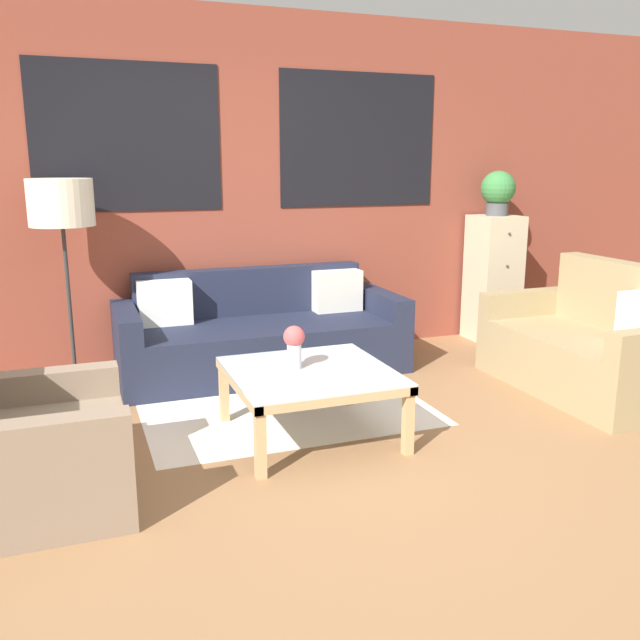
{
  "coord_description": "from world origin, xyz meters",
  "views": [
    {
      "loc": [
        -1.43,
        -3.05,
        1.61
      ],
      "look_at": [
        0.16,
        1.23,
        0.55
      ],
      "focal_mm": 38.0,
      "sensor_mm": 36.0,
      "label": 1
    }
  ],
  "objects_px": {
    "floor_lamp": "(61,208)",
    "settee_vintage": "(590,349)",
    "couch_dark": "(261,337)",
    "flower_vase": "(294,343)",
    "drawer_cabinet": "(493,278)",
    "potted_plant": "(498,191)",
    "armchair_corner": "(32,451)",
    "coffee_table": "(310,379)"
  },
  "relations": [
    {
      "from": "drawer_cabinet",
      "to": "potted_plant",
      "type": "height_order",
      "value": "potted_plant"
    },
    {
      "from": "couch_dark",
      "to": "floor_lamp",
      "type": "xyz_separation_m",
      "value": [
        -1.39,
        0.05,
        1.03
      ]
    },
    {
      "from": "settee_vintage",
      "to": "coffee_table",
      "type": "height_order",
      "value": "settee_vintage"
    },
    {
      "from": "coffee_table",
      "to": "flower_vase",
      "type": "bearing_deg",
      "value": 142.16
    },
    {
      "from": "potted_plant",
      "to": "settee_vintage",
      "type": "bearing_deg",
      "value": -97.2
    },
    {
      "from": "armchair_corner",
      "to": "coffee_table",
      "type": "bearing_deg",
      "value": 12.12
    },
    {
      "from": "couch_dark",
      "to": "armchair_corner",
      "type": "bearing_deg",
      "value": -132.97
    },
    {
      "from": "floor_lamp",
      "to": "armchair_corner",
      "type": "bearing_deg",
      "value": -96.89
    },
    {
      "from": "floor_lamp",
      "to": "flower_vase",
      "type": "xyz_separation_m",
      "value": [
        1.23,
        -1.39,
        -0.73
      ]
    },
    {
      "from": "settee_vintage",
      "to": "drawer_cabinet",
      "type": "distance_m",
      "value": 1.54
    },
    {
      "from": "flower_vase",
      "to": "coffee_table",
      "type": "bearing_deg",
      "value": -37.84
    },
    {
      "from": "potted_plant",
      "to": "flower_vase",
      "type": "relative_size",
      "value": 1.52
    },
    {
      "from": "settee_vintage",
      "to": "floor_lamp",
      "type": "relative_size",
      "value": 0.99
    },
    {
      "from": "settee_vintage",
      "to": "flower_vase",
      "type": "height_order",
      "value": "settee_vintage"
    },
    {
      "from": "coffee_table",
      "to": "flower_vase",
      "type": "xyz_separation_m",
      "value": [
        -0.08,
        0.06,
        0.21
      ]
    },
    {
      "from": "drawer_cabinet",
      "to": "floor_lamp",
      "type": "bearing_deg",
      "value": -177.61
    },
    {
      "from": "settee_vintage",
      "to": "flower_vase",
      "type": "xyz_separation_m",
      "value": [
        -2.25,
        -0.04,
        0.26
      ]
    },
    {
      "from": "armchair_corner",
      "to": "flower_vase",
      "type": "height_order",
      "value": "armchair_corner"
    },
    {
      "from": "settee_vintage",
      "to": "potted_plant",
      "type": "height_order",
      "value": "potted_plant"
    },
    {
      "from": "couch_dark",
      "to": "coffee_table",
      "type": "distance_m",
      "value": 1.4
    },
    {
      "from": "couch_dark",
      "to": "armchair_corner",
      "type": "height_order",
      "value": "armchair_corner"
    },
    {
      "from": "drawer_cabinet",
      "to": "potted_plant",
      "type": "distance_m",
      "value": 0.79
    },
    {
      "from": "coffee_table",
      "to": "armchair_corner",
      "type": "bearing_deg",
      "value": -167.88
    },
    {
      "from": "coffee_table",
      "to": "flower_vase",
      "type": "distance_m",
      "value": 0.24
    },
    {
      "from": "floor_lamp",
      "to": "settee_vintage",
      "type": "bearing_deg",
      "value": -21.22
    },
    {
      "from": "settee_vintage",
      "to": "drawer_cabinet",
      "type": "height_order",
      "value": "drawer_cabinet"
    },
    {
      "from": "armchair_corner",
      "to": "flower_vase",
      "type": "bearing_deg",
      "value": 15.07
    },
    {
      "from": "floor_lamp",
      "to": "drawer_cabinet",
      "type": "height_order",
      "value": "floor_lamp"
    },
    {
      "from": "floor_lamp",
      "to": "potted_plant",
      "type": "height_order",
      "value": "potted_plant"
    },
    {
      "from": "couch_dark",
      "to": "drawer_cabinet",
      "type": "bearing_deg",
      "value": 5.19
    },
    {
      "from": "couch_dark",
      "to": "flower_vase",
      "type": "bearing_deg",
      "value": -96.89
    },
    {
      "from": "armchair_corner",
      "to": "potted_plant",
      "type": "relative_size",
      "value": 2.23
    },
    {
      "from": "couch_dark",
      "to": "potted_plant",
      "type": "bearing_deg",
      "value": 5.2
    },
    {
      "from": "drawer_cabinet",
      "to": "potted_plant",
      "type": "xyz_separation_m",
      "value": [
        -0.0,
        0.0,
        0.79
      ]
    },
    {
      "from": "coffee_table",
      "to": "flower_vase",
      "type": "relative_size",
      "value": 3.6
    },
    {
      "from": "drawer_cabinet",
      "to": "couch_dark",
      "type": "bearing_deg",
      "value": -174.81
    },
    {
      "from": "couch_dark",
      "to": "armchair_corner",
      "type": "relative_size",
      "value": 2.49
    },
    {
      "from": "coffee_table",
      "to": "potted_plant",
      "type": "relative_size",
      "value": 2.36
    },
    {
      "from": "settee_vintage",
      "to": "drawer_cabinet",
      "type": "relative_size",
      "value": 1.3
    },
    {
      "from": "drawer_cabinet",
      "to": "settee_vintage",
      "type": "bearing_deg",
      "value": -97.2
    },
    {
      "from": "settee_vintage",
      "to": "armchair_corner",
      "type": "xyz_separation_m",
      "value": [
        -3.69,
        -0.43,
        -0.03
      ]
    },
    {
      "from": "armchair_corner",
      "to": "flower_vase",
      "type": "distance_m",
      "value": 1.53
    }
  ]
}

